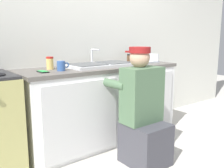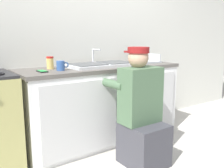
% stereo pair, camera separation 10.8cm
% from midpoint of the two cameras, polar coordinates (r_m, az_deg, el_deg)
% --- Properties ---
extents(ground_plane, '(12.00, 12.00, 0.00)m').
position_cam_midpoint_polar(ground_plane, '(2.82, 2.35, -14.40)').
color(ground_plane, beige).
extents(back_wall, '(6.00, 0.10, 2.50)m').
position_cam_midpoint_polar(back_wall, '(3.09, -4.98, 11.68)').
color(back_wall, silver).
rests_on(back_wall, ground_plane).
extents(counter_cabinet, '(1.84, 0.62, 0.83)m').
position_cam_midpoint_polar(counter_cabinet, '(2.89, -1.11, -4.90)').
color(counter_cabinet, white).
rests_on(counter_cabinet, ground_plane).
extents(countertop, '(1.88, 0.62, 0.04)m').
position_cam_midpoint_polar(countertop, '(2.82, -1.25, 3.71)').
color(countertop, '#5B5651').
rests_on(countertop, counter_cabinet).
extents(sink_double_basin, '(0.80, 0.44, 0.19)m').
position_cam_midpoint_polar(sink_double_basin, '(2.81, -1.27, 4.49)').
color(sink_double_basin, silver).
rests_on(sink_double_basin, countertop).
extents(plumber_person, '(0.42, 0.61, 1.10)m').
position_cam_midpoint_polar(plumber_person, '(2.38, 8.11, -7.33)').
color(plumber_person, '#3F3F47').
rests_on(plumber_person, ground_plane).
extents(condiment_jar, '(0.07, 0.07, 0.13)m').
position_cam_midpoint_polar(condiment_jar, '(2.61, -12.82, 4.75)').
color(condiment_jar, '#DBB760').
rests_on(condiment_jar, countertop).
extents(dish_rack_tray, '(0.28, 0.22, 0.11)m').
position_cam_midpoint_polar(dish_rack_tray, '(3.24, 9.14, 5.25)').
color(dish_rack_tray, '#B2B7BC').
rests_on(dish_rack_tray, countertop).
extents(cell_phone, '(0.07, 0.14, 0.01)m').
position_cam_midpoint_polar(cell_phone, '(2.42, -14.43, 2.83)').
color(cell_phone, black).
rests_on(cell_phone, countertop).
extents(coffee_mug, '(0.13, 0.08, 0.09)m').
position_cam_midpoint_polar(coffee_mug, '(2.47, -10.38, 4.15)').
color(coffee_mug, '#335699').
rests_on(coffee_mug, countertop).
extents(spice_bottle_pepper, '(0.04, 0.04, 0.10)m').
position_cam_midpoint_polar(spice_bottle_pepper, '(3.32, 5.21, 5.93)').
color(spice_bottle_pepper, '#513823').
rests_on(spice_bottle_pepper, countertop).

